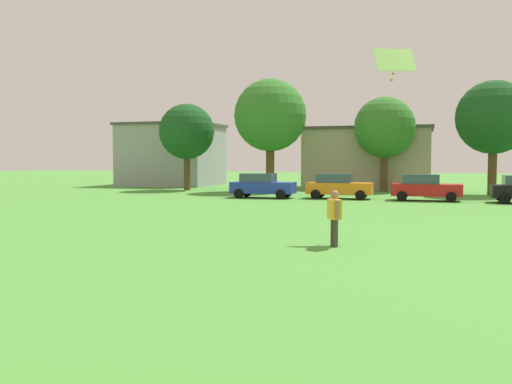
{
  "coord_description": "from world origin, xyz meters",
  "views": [
    {
      "loc": [
        5.73,
        -0.74,
        2.67
      ],
      "look_at": [
        2.08,
        11.26,
        1.92
      ],
      "focal_mm": 38.85,
      "sensor_mm": 36.0,
      "label": 1
    }
  ],
  "objects_px": {
    "parked_car_red_2": "(425,187)",
    "tree_left": "(270,116)",
    "tree_far_left": "(187,132)",
    "tree_center_left": "(385,128)",
    "parked_car_orange_1": "(338,186)",
    "parked_car_blue_0": "(262,185)",
    "tree_center_right": "(494,118)",
    "adult_bystander": "(334,213)",
    "kite": "(395,61)"
  },
  "relations": [
    {
      "from": "parked_car_red_2",
      "to": "tree_left",
      "type": "xyz_separation_m",
      "value": [
        -12.05,
        6.58,
        5.29
      ]
    },
    {
      "from": "tree_far_left",
      "to": "tree_center_left",
      "type": "bearing_deg",
      "value": 10.09
    },
    {
      "from": "parked_car_orange_1",
      "to": "tree_center_left",
      "type": "distance_m",
      "value": 10.6
    },
    {
      "from": "parked_car_blue_0",
      "to": "tree_center_right",
      "type": "distance_m",
      "value": 17.96
    },
    {
      "from": "tree_center_left",
      "to": "tree_center_right",
      "type": "distance_m",
      "value": 8.28
    },
    {
      "from": "parked_car_red_2",
      "to": "tree_center_right",
      "type": "bearing_deg",
      "value": 57.13
    },
    {
      "from": "parked_car_orange_1",
      "to": "parked_car_red_2",
      "type": "bearing_deg",
      "value": -2.01
    },
    {
      "from": "adult_bystander",
      "to": "tree_center_left",
      "type": "height_order",
      "value": "tree_center_left"
    },
    {
      "from": "kite",
      "to": "parked_car_blue_0",
      "type": "xyz_separation_m",
      "value": [
        -9.57,
        16.39,
        -5.18
      ]
    },
    {
      "from": "parked_car_orange_1",
      "to": "tree_center_right",
      "type": "height_order",
      "value": "tree_center_right"
    },
    {
      "from": "parked_car_blue_0",
      "to": "parked_car_orange_1",
      "type": "height_order",
      "value": "same"
    },
    {
      "from": "adult_bystander",
      "to": "kite",
      "type": "distance_m",
      "value": 6.13
    },
    {
      "from": "parked_car_blue_0",
      "to": "tree_center_left",
      "type": "distance_m",
      "value": 13.28
    },
    {
      "from": "tree_center_right",
      "to": "parked_car_blue_0",
      "type": "bearing_deg",
      "value": -153.01
    },
    {
      "from": "parked_car_red_2",
      "to": "tree_far_left",
      "type": "xyz_separation_m",
      "value": [
        -19.45,
        6.69,
        4.1
      ]
    },
    {
      "from": "tree_left",
      "to": "adult_bystander",
      "type": "bearing_deg",
      "value": -70.56
    },
    {
      "from": "tree_far_left",
      "to": "tree_center_right",
      "type": "bearing_deg",
      "value": 1.54
    },
    {
      "from": "parked_car_red_2",
      "to": "tree_center_left",
      "type": "bearing_deg",
      "value": 108.57
    },
    {
      "from": "kite",
      "to": "tree_left",
      "type": "distance_m",
      "value": 25.91
    },
    {
      "from": "adult_bystander",
      "to": "parked_car_orange_1",
      "type": "bearing_deg",
      "value": -16.81
    },
    {
      "from": "parked_car_red_2",
      "to": "tree_far_left",
      "type": "height_order",
      "value": "tree_far_left"
    },
    {
      "from": "tree_left",
      "to": "tree_center_left",
      "type": "distance_m",
      "value": 9.38
    },
    {
      "from": "adult_bystander",
      "to": "parked_car_blue_0",
      "type": "xyz_separation_m",
      "value": [
        -8.02,
        19.55,
        -0.16
      ]
    },
    {
      "from": "tree_center_left",
      "to": "tree_center_right",
      "type": "xyz_separation_m",
      "value": [
        7.96,
        -2.24,
        0.47
      ]
    },
    {
      "from": "kite",
      "to": "tree_far_left",
      "type": "xyz_separation_m",
      "value": [
        -18.34,
        23.59,
        -1.08
      ]
    },
    {
      "from": "tree_far_left",
      "to": "parked_car_blue_0",
      "type": "bearing_deg",
      "value": -39.38
    },
    {
      "from": "parked_car_red_2",
      "to": "tree_left",
      "type": "height_order",
      "value": "tree_left"
    },
    {
      "from": "adult_bystander",
      "to": "tree_far_left",
      "type": "relative_size",
      "value": 0.23
    },
    {
      "from": "parked_car_orange_1",
      "to": "parked_car_blue_0",
      "type": "bearing_deg",
      "value": -172.14
    },
    {
      "from": "parked_car_blue_0",
      "to": "tree_left",
      "type": "bearing_deg",
      "value": 101.01
    },
    {
      "from": "parked_car_orange_1",
      "to": "tree_far_left",
      "type": "distance_m",
      "value": 15.88
    },
    {
      "from": "kite",
      "to": "parked_car_blue_0",
      "type": "height_order",
      "value": "kite"
    },
    {
      "from": "parked_car_blue_0",
      "to": "tree_far_left",
      "type": "distance_m",
      "value": 12.07
    },
    {
      "from": "kite",
      "to": "tree_far_left",
      "type": "distance_m",
      "value": 29.9
    },
    {
      "from": "kite",
      "to": "parked_car_red_2",
      "type": "bearing_deg",
      "value": 86.25
    },
    {
      "from": "kite",
      "to": "parked_car_red_2",
      "type": "relative_size",
      "value": 0.35
    },
    {
      "from": "adult_bystander",
      "to": "parked_car_blue_0",
      "type": "bearing_deg",
      "value": -2.62
    },
    {
      "from": "adult_bystander",
      "to": "tree_left",
      "type": "bearing_deg",
      "value": -5.49
    },
    {
      "from": "adult_bystander",
      "to": "parked_car_red_2",
      "type": "distance_m",
      "value": 20.24
    },
    {
      "from": "tree_left",
      "to": "tree_center_right",
      "type": "bearing_deg",
      "value": 2.6
    },
    {
      "from": "kite",
      "to": "parked_car_orange_1",
      "type": "xyz_separation_m",
      "value": [
        -4.43,
        17.1,
        -5.18
      ]
    },
    {
      "from": "adult_bystander",
      "to": "tree_center_left",
      "type": "xyz_separation_m",
      "value": [
        -0.56,
        29.64,
        4.19
      ]
    },
    {
      "from": "tree_left",
      "to": "parked_car_orange_1",
      "type": "bearing_deg",
      "value": -44.42
    },
    {
      "from": "parked_car_blue_0",
      "to": "parked_car_orange_1",
      "type": "distance_m",
      "value": 5.18
    },
    {
      "from": "tree_center_right",
      "to": "tree_center_left",
      "type": "bearing_deg",
      "value": 164.3
    },
    {
      "from": "parked_car_orange_1",
      "to": "tree_center_right",
      "type": "distance_m",
      "value": 13.42
    },
    {
      "from": "adult_bystander",
      "to": "tree_center_left",
      "type": "bearing_deg",
      "value": -23.84
    },
    {
      "from": "tree_left",
      "to": "tree_center_left",
      "type": "bearing_deg",
      "value": 18.74
    },
    {
      "from": "tree_far_left",
      "to": "tree_center_right",
      "type": "relative_size",
      "value": 0.87
    },
    {
      "from": "tree_far_left",
      "to": "tree_center_right",
      "type": "height_order",
      "value": "tree_center_right"
    }
  ]
}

